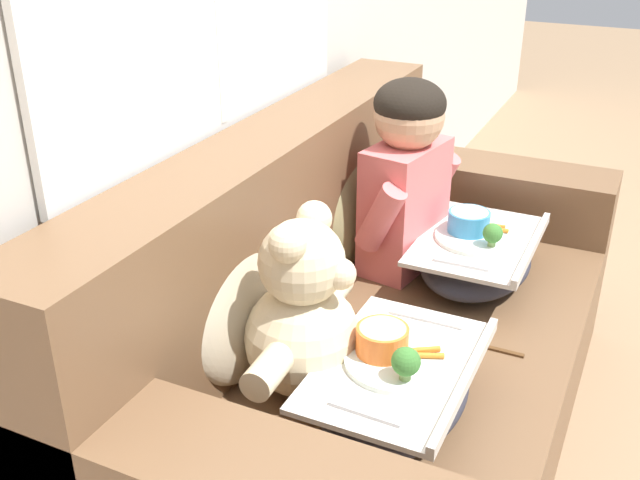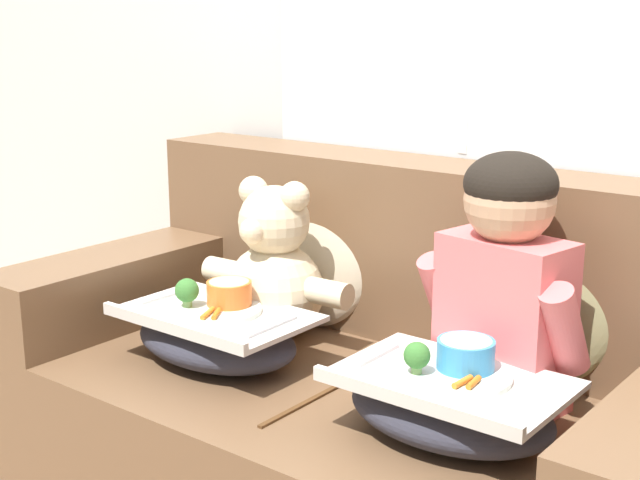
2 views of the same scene
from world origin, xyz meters
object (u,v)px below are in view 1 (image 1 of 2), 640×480
at_px(couch, 364,348).
at_px(lap_tray_teddy, 396,385).
at_px(throw_pillow_behind_child, 348,195).
at_px(child_figure, 407,168).
at_px(throw_pillow_behind_teddy, 232,296).
at_px(lap_tray_child, 476,256).
at_px(teddy_bear, 305,318).

relative_size(couch, lap_tray_teddy, 3.75).
relative_size(throw_pillow_behind_child, child_figure, 0.75).
height_order(throw_pillow_behind_child, throw_pillow_behind_teddy, throw_pillow_behind_child).
bearing_deg(throw_pillow_behind_teddy, throw_pillow_behind_child, 0.00).
bearing_deg(lap_tray_child, child_figure, 90.05).
distance_m(couch, throw_pillow_behind_child, 0.46).
bearing_deg(teddy_bear, lap_tray_teddy, -90.15).
height_order(couch, child_figure, child_figure).
xyz_separation_m(couch, lap_tray_child, (0.32, -0.20, 0.16)).
bearing_deg(throw_pillow_behind_teddy, child_figure, -15.06).
bearing_deg(lap_tray_child, teddy_bear, 161.87).
relative_size(couch, child_figure, 3.16).
relative_size(throw_pillow_behind_teddy, lap_tray_teddy, 0.88).
bearing_deg(child_figure, lap_tray_child, -89.95).
distance_m(throw_pillow_behind_child, lap_tray_teddy, 0.76).
xyz_separation_m(throw_pillow_behind_teddy, lap_tray_teddy, (-0.00, -0.39, -0.12)).
height_order(couch, teddy_bear, couch).
xyz_separation_m(throw_pillow_behind_teddy, lap_tray_child, (0.64, -0.39, -0.12)).
bearing_deg(teddy_bear, throw_pillow_behind_teddy, 90.08).
bearing_deg(couch, throw_pillow_behind_teddy, 149.49).
xyz_separation_m(teddy_bear, lap_tray_teddy, (-0.00, -0.21, -0.11)).
height_order(child_figure, teddy_bear, child_figure).
distance_m(couch, teddy_bear, 0.42).
bearing_deg(throw_pillow_behind_teddy, lap_tray_child, -31.12).
bearing_deg(lap_tray_teddy, throw_pillow_behind_child, 31.11).
height_order(throw_pillow_behind_child, lap_tray_teddy, throw_pillow_behind_child).
distance_m(teddy_bear, lap_tray_child, 0.68).
bearing_deg(child_figure, throw_pillow_behind_teddy, 164.94).
distance_m(throw_pillow_behind_teddy, lap_tray_child, 0.76).
bearing_deg(throw_pillow_behind_child, couch, -149.49).
bearing_deg(teddy_bear, lap_tray_child, -18.13).
distance_m(couch, child_figure, 0.50).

